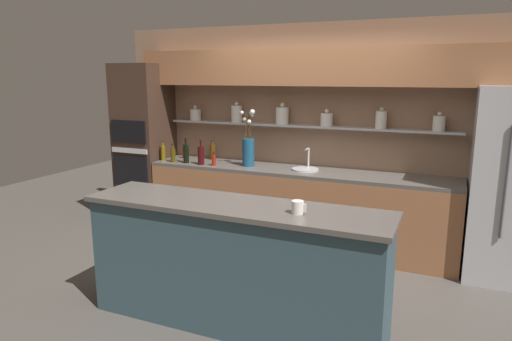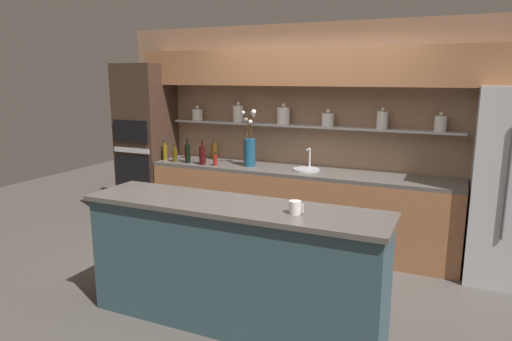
{
  "view_description": "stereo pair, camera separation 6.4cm",
  "coord_description": "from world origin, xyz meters",
  "views": [
    {
      "loc": [
        1.53,
        -3.73,
        2.0
      ],
      "look_at": [
        -0.23,
        0.29,
        1.08
      ],
      "focal_mm": 32.0,
      "sensor_mm": 36.0,
      "label": 1
    },
    {
      "loc": [
        1.58,
        -3.71,
        2.0
      ],
      "look_at": [
        -0.23,
        0.29,
        1.08
      ],
      "focal_mm": 32.0,
      "sensor_mm": 36.0,
      "label": 2
    }
  ],
  "objects": [
    {
      "name": "bottle_sauce_2",
      "position": [
        -1.13,
        1.06,
        0.99
      ],
      "size": [
        0.05,
        0.05,
        0.16
      ],
      "color": "maroon",
      "rests_on": "back_counter_unit"
    },
    {
      "name": "sink_fixture",
      "position": [
        -0.02,
        1.25,
        0.94
      ],
      "size": [
        0.31,
        0.31,
        0.25
      ],
      "color": "#B7B7BC",
      "rests_on": "back_counter_unit"
    },
    {
      "name": "bottle_spirit_6",
      "position": [
        -1.35,
        1.42,
        1.03
      ],
      "size": [
        0.07,
        0.07,
        0.26
      ],
      "color": "#4C2D0C",
      "rests_on": "back_counter_unit"
    },
    {
      "name": "bottle_wine_3",
      "position": [
        -1.54,
        1.08,
        1.04
      ],
      "size": [
        0.07,
        0.07,
        0.32
      ],
      "color": "black",
      "rests_on": "back_counter_unit"
    },
    {
      "name": "coffee_mug",
      "position": [
        0.54,
        -0.72,
        1.07
      ],
      "size": [
        0.11,
        0.09,
        0.1
      ],
      "color": "silver",
      "rests_on": "island_counter"
    },
    {
      "name": "bottle_wine_1",
      "position": [
        -1.31,
        1.05,
        1.04
      ],
      "size": [
        0.08,
        0.08,
        0.32
      ],
      "color": "#380C0C",
      "rests_on": "back_counter_unit"
    },
    {
      "name": "bottle_oil_4",
      "position": [
        -1.72,
        1.06,
        1.01
      ],
      "size": [
        0.06,
        0.06,
        0.23
      ],
      "color": "#47380A",
      "rests_on": "back_counter_unit"
    },
    {
      "name": "bottle_oil_5",
      "position": [
        -1.91,
        1.11,
        1.02
      ],
      "size": [
        0.06,
        0.06,
        0.25
      ],
      "color": "brown",
      "rests_on": "back_counter_unit"
    },
    {
      "name": "oven_tower",
      "position": [
        -2.29,
        1.24,
        1.07
      ],
      "size": [
        0.62,
        0.64,
        2.15
      ],
      "color": "#3D281E",
      "rests_on": "ground_plane"
    },
    {
      "name": "bottle_sauce_0",
      "position": [
        -1.75,
        1.36,
        1.0
      ],
      "size": [
        0.05,
        0.05,
        0.18
      ],
      "color": "maroon",
      "rests_on": "back_counter_unit"
    },
    {
      "name": "flower_vase",
      "position": [
        -0.74,
        1.21,
        1.13
      ],
      "size": [
        0.18,
        0.16,
        0.69
      ],
      "color": "navy",
      "rests_on": "back_counter_unit"
    },
    {
      "name": "ground_plane",
      "position": [
        0.0,
        0.0,
        0.0
      ],
      "size": [
        12.0,
        12.0,
        0.0
      ],
      "primitive_type": "plane",
      "color": "#4C4742"
    },
    {
      "name": "island_counter",
      "position": [
        0.0,
        -0.67,
        0.51
      ],
      "size": [
        2.46,
        0.61,
        1.02
      ],
      "color": "#334C56",
      "rests_on": "ground_plane"
    },
    {
      "name": "back_counter_unit",
      "position": [
        -0.13,
        1.24,
        0.46
      ],
      "size": [
        3.64,
        0.62,
        0.92
      ],
      "color": "#99603D",
      "rests_on": "ground_plane"
    },
    {
      "name": "back_wall_unit",
      "position": [
        -0.0,
        1.53,
        1.55
      ],
      "size": [
        5.2,
        0.44,
        2.6
      ],
      "color": "#937056",
      "rests_on": "ground_plane"
    }
  ]
}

